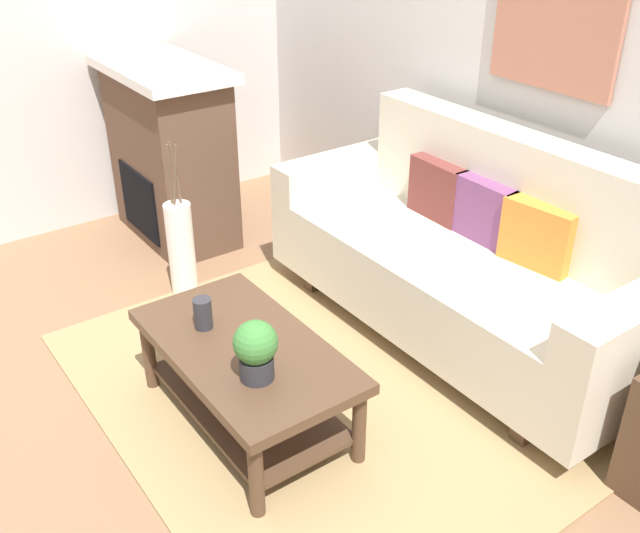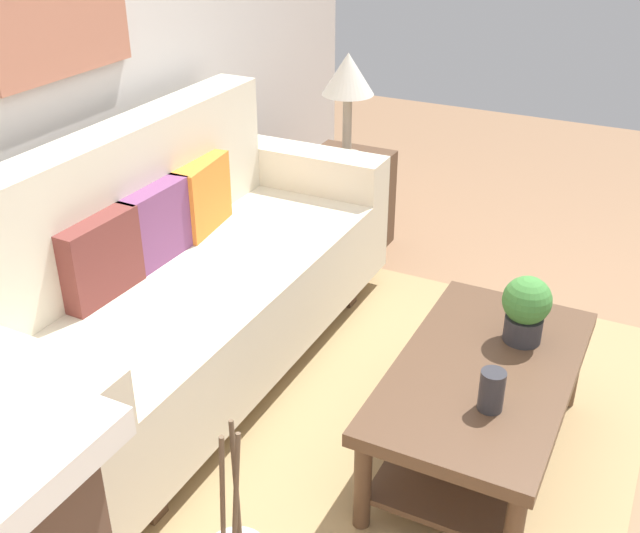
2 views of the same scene
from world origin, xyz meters
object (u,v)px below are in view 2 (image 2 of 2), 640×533
coffee_table (482,393)px  potted_plant_tabletop (526,308)px  couch (184,283)px  throw_pillow_orange (201,196)px  side_table (346,203)px  tabletop_vase (492,391)px  throw_pillow_plum (154,224)px  throw_pillow_maroon (99,258)px  table_lamp (348,79)px

coffee_table → potted_plant_tabletop: 0.35m
couch → throw_pillow_orange: couch is taller
coffee_table → side_table: side_table is taller
tabletop_vase → side_table: 2.09m
throw_pillow_plum → coffee_table: (-0.02, -1.43, -0.37)m
throw_pillow_maroon → couch: bearing=-20.3°
couch → throw_pillow_maroon: size_ratio=6.10×
potted_plant_tabletop → side_table: (1.19, 1.27, -0.29)m
coffee_table → throw_pillow_plum: bearing=89.2°
couch → tabletop_vase: couch is taller
throw_pillow_plum → throw_pillow_maroon: bearing=180.0°
coffee_table → tabletop_vase: size_ratio=7.61×
throw_pillow_orange → table_lamp: table_lamp is taller
potted_plant_tabletop → table_lamp: (1.19, 1.27, 0.42)m
throw_pillow_orange → coffee_table: throw_pillow_orange is taller
side_table → table_lamp: (0.00, 0.00, 0.71)m
coffee_table → tabletop_vase: (-0.22, -0.08, 0.19)m
tabletop_vase → throw_pillow_orange: bearing=69.0°
couch → potted_plant_tabletop: bearing=-81.4°
throw_pillow_maroon → coffee_table: throw_pillow_maroon is taller
throw_pillow_orange → side_table: bearing=-12.5°
coffee_table → table_lamp: bearing=40.2°
throw_pillow_orange → table_lamp: (1.06, -0.23, 0.31)m
side_table → coffee_table: bearing=-139.8°
throw_pillow_orange → potted_plant_tabletop: bearing=-95.0°
throw_pillow_maroon → table_lamp: table_lamp is taller
table_lamp → throw_pillow_maroon: bearing=172.3°
throw_pillow_maroon → potted_plant_tabletop: (0.55, -1.51, -0.11)m
side_table → throw_pillow_maroon: bearing=172.3°
couch → throw_pillow_orange: 0.44m
tabletop_vase → coffee_table: bearing=19.4°
coffee_table → table_lamp: size_ratio=1.93×
table_lamp → coffee_table: bearing=-139.8°
potted_plant_tabletop → table_lamp: bearing=47.0°
potted_plant_tabletop → table_lamp: 1.79m
throw_pillow_orange → tabletop_vase: 1.63m
coffee_table → table_lamp: 1.98m
couch → side_table: 1.41m
coffee_table → potted_plant_tabletop: bearing=-17.8°
throw_pillow_plum → potted_plant_tabletop: bearing=-82.1°
coffee_table → side_table: (1.42, 1.20, -0.03)m
throw_pillow_orange → coffee_table: (-0.36, -1.43, -0.37)m
potted_plant_tabletop → table_lamp: size_ratio=0.46×
throw_pillow_plum → potted_plant_tabletop: 1.52m
couch → throw_pillow_plum: bearing=90.0°
throw_pillow_maroon → side_table: 1.80m
throw_pillow_orange → coffee_table: 1.52m
throw_pillow_plum → coffee_table: size_ratio=0.33×
throw_pillow_orange → coffee_table: size_ratio=0.33×
throw_pillow_maroon → coffee_table: bearing=-77.4°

